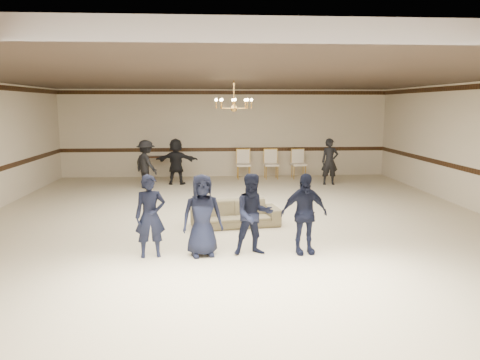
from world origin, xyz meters
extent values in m
cube|color=beige|center=(0.00, 0.00, 0.00)|extent=(12.00, 14.00, 0.01)
cube|color=black|center=(0.00, 0.00, 3.20)|extent=(12.00, 14.00, 0.01)
cube|color=beige|center=(0.00, 7.00, 1.60)|extent=(12.00, 0.01, 3.20)
cube|color=beige|center=(0.00, -7.00, 1.60)|extent=(12.00, 0.01, 3.20)
cube|color=black|center=(0.00, 6.99, 1.00)|extent=(12.00, 0.02, 0.14)
cube|color=black|center=(0.00, 6.99, 3.08)|extent=(12.00, 0.02, 0.14)
imported|color=black|center=(-1.63, -2.22, 0.72)|extent=(0.58, 0.43, 1.45)
imported|color=black|center=(-0.73, -2.22, 0.72)|extent=(0.78, 0.59, 1.45)
imported|color=black|center=(0.17, -2.22, 0.72)|extent=(0.77, 0.64, 1.45)
imported|color=black|center=(1.07, -2.22, 0.72)|extent=(0.89, 0.46, 1.45)
imported|color=brown|center=(-0.04, -0.24, 0.28)|extent=(2.00, 1.03, 0.56)
imported|color=black|center=(-2.60, 4.59, 0.77)|extent=(1.09, 1.13, 1.54)
imported|color=black|center=(-1.70, 5.29, 0.77)|extent=(1.47, 0.59, 1.54)
imported|color=black|center=(3.40, 4.89, 0.77)|extent=(0.57, 0.38, 1.54)
cube|color=black|center=(-2.37, 6.47, 0.41)|extent=(0.99, 0.43, 0.83)
camera|label=1|loc=(-0.60, -10.10, 2.63)|focal=34.56mm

